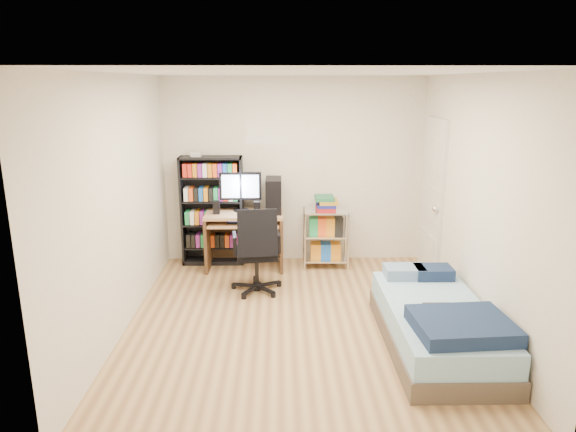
{
  "coord_description": "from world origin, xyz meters",
  "views": [
    {
      "loc": [
        -0.19,
        -4.88,
        2.41
      ],
      "look_at": [
        -0.1,
        0.4,
        1.03
      ],
      "focal_mm": 32.0,
      "sensor_mm": 36.0,
      "label": 1
    }
  ],
  "objects_px": {
    "office_chair": "(257,265)",
    "computer_desk": "(252,217)",
    "bed": "(437,324)",
    "media_shelf": "(212,209)"
  },
  "relations": [
    {
      "from": "media_shelf",
      "to": "bed",
      "type": "height_order",
      "value": "media_shelf"
    },
    {
      "from": "office_chair",
      "to": "bed",
      "type": "xyz_separation_m",
      "value": [
        1.73,
        -1.35,
        -0.1
      ]
    },
    {
      "from": "media_shelf",
      "to": "computer_desk",
      "type": "bearing_deg",
      "value": -15.93
    },
    {
      "from": "computer_desk",
      "to": "bed",
      "type": "height_order",
      "value": "computer_desk"
    },
    {
      "from": "media_shelf",
      "to": "bed",
      "type": "xyz_separation_m",
      "value": [
        2.37,
        -2.38,
        -0.52
      ]
    },
    {
      "from": "bed",
      "to": "media_shelf",
      "type": "bearing_deg",
      "value": 134.91
    },
    {
      "from": "computer_desk",
      "to": "bed",
      "type": "distance_m",
      "value": 2.91
    },
    {
      "from": "bed",
      "to": "office_chair",
      "type": "bearing_deg",
      "value": 142.16
    },
    {
      "from": "media_shelf",
      "to": "office_chair",
      "type": "bearing_deg",
      "value": -58.26
    },
    {
      "from": "office_chair",
      "to": "computer_desk",
      "type": "bearing_deg",
      "value": 89.65
    }
  ]
}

